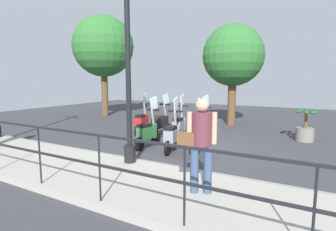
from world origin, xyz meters
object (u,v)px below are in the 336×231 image
(pedestrian_with_bag, at_px, (200,139))
(lamp_post_near, at_px, (128,73))
(scooter_near_1, at_px, (172,135))
(scooter_far_3, at_px, (142,121))
(scooter_far_0, at_px, (200,127))
(scooter_near_2, at_px, (148,132))
(potted_palm, at_px, (305,128))
(scooter_far_1, at_px, (179,125))
(scooter_far_2, at_px, (161,123))
(scooter_near_0, at_px, (196,138))
(tree_large, at_px, (103,47))
(tree_distant, at_px, (233,56))

(pedestrian_with_bag, bearing_deg, lamp_post_near, 48.14)
(scooter_near_1, height_order, scooter_far_3, same)
(scooter_far_0, bearing_deg, scooter_near_2, 156.99)
(potted_palm, bearing_deg, scooter_near_1, 135.23)
(scooter_far_1, height_order, scooter_far_2, same)
(scooter_near_0, bearing_deg, potted_palm, -51.22)
(tree_large, distance_m, scooter_near_2, 8.45)
(scooter_near_0, bearing_deg, tree_large, 44.05)
(potted_palm, xyz_separation_m, scooter_near_0, (-3.30, 2.53, 0.04))
(scooter_far_2, bearing_deg, scooter_far_3, 104.43)
(lamp_post_near, height_order, potted_palm, lamp_post_near)
(tree_distant, relative_size, scooter_near_1, 2.89)
(pedestrian_with_bag, relative_size, scooter_near_1, 1.03)
(scooter_near_1, bearing_deg, scooter_far_1, 9.35)
(scooter_near_2, relative_size, scooter_far_0, 1.00)
(lamp_post_near, distance_m, scooter_near_0, 2.61)
(pedestrian_with_bag, height_order, scooter_far_0, pedestrian_with_bag)
(scooter_far_0, bearing_deg, lamp_post_near, -175.52)
(lamp_post_near, bearing_deg, tree_large, 45.73)
(lamp_post_near, xyz_separation_m, pedestrian_with_bag, (-0.76, -2.04, -1.12))
(scooter_near_0, bearing_deg, scooter_near_2, 76.16)
(tree_large, relative_size, scooter_far_1, 3.61)
(scooter_far_2, bearing_deg, lamp_post_near, -154.72)
(potted_palm, xyz_separation_m, scooter_far_3, (-1.70, 5.43, 0.04))
(scooter_far_0, distance_m, scooter_far_3, 2.37)
(lamp_post_near, distance_m, scooter_far_3, 4.24)
(pedestrian_with_bag, distance_m, scooter_far_1, 4.71)
(pedestrian_with_bag, distance_m, scooter_far_3, 5.77)
(scooter_near_0, bearing_deg, scooter_near_1, 75.94)
(pedestrian_with_bag, distance_m, tree_large, 11.75)
(tree_large, xyz_separation_m, scooter_far_3, (-3.21, -4.75, -3.38))
(scooter_near_1, bearing_deg, scooter_far_0, -18.03)
(scooter_near_1, xyz_separation_m, scooter_near_2, (-0.00, 0.84, 0.00))
(scooter_far_1, relative_size, scooter_far_3, 1.00)
(scooter_far_0, bearing_deg, pedestrian_with_bag, -146.59)
(scooter_near_0, distance_m, scooter_near_2, 1.58)
(potted_palm, xyz_separation_m, scooter_far_2, (-1.59, 4.67, 0.04))
(tree_large, distance_m, scooter_far_3, 6.66)
(scooter_far_2, bearing_deg, scooter_near_0, -122.80)
(lamp_post_near, height_order, tree_distant, lamp_post_near)
(scooter_far_2, bearing_deg, pedestrian_with_bag, -136.45)
(scooter_far_3, bearing_deg, tree_large, 45.65)
(scooter_near_1, bearing_deg, pedestrian_with_bag, -153.41)
(pedestrian_with_bag, relative_size, tree_distant, 0.36)
(lamp_post_near, xyz_separation_m, tree_large, (6.56, 6.73, 1.66))
(lamp_post_near, bearing_deg, pedestrian_with_bag, -110.46)
(scooter_near_1, distance_m, scooter_far_2, 2.21)
(tree_large, bearing_deg, scooter_far_2, -119.37)
(tree_distant, bearing_deg, scooter_far_2, 155.06)
(scooter_near_2, xyz_separation_m, scooter_far_2, (1.71, 0.56, 0.00))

